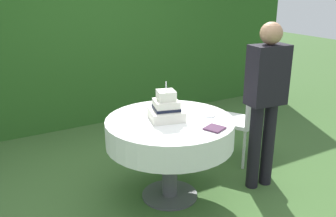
# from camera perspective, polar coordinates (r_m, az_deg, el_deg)

# --- Properties ---
(ground_plane) EXTENTS (20.00, 20.00, 0.00)m
(ground_plane) POSITION_cam_1_polar(r_m,az_deg,el_deg) (3.65, 0.26, -13.11)
(ground_plane) COLOR #3D602D
(foliage_hedge) EXTENTS (6.83, 0.48, 2.34)m
(foliage_hedge) POSITION_cam_1_polar(r_m,az_deg,el_deg) (5.36, -12.97, 10.20)
(foliage_hedge) COLOR #28561E
(foliage_hedge) RESTS_ON ground_plane
(cake_table) EXTENTS (1.15, 1.15, 0.77)m
(cake_table) POSITION_cam_1_polar(r_m,az_deg,el_deg) (3.35, 0.28, -3.72)
(cake_table) COLOR #4C4C51
(cake_table) RESTS_ON ground_plane
(wedding_cake) EXTENTS (0.35, 0.35, 0.34)m
(wedding_cake) POSITION_cam_1_polar(r_m,az_deg,el_deg) (3.29, -0.23, 0.02)
(wedding_cake) COLOR white
(wedding_cake) RESTS_ON cake_table
(serving_plate_near) EXTENTS (0.11, 0.11, 0.01)m
(serving_plate_near) POSITION_cam_1_polar(r_m,az_deg,el_deg) (3.41, 6.33, -1.06)
(serving_plate_near) COLOR white
(serving_plate_near) RESTS_ON cake_table
(serving_plate_far) EXTENTS (0.14, 0.14, 0.01)m
(serving_plate_far) POSITION_cam_1_polar(r_m,az_deg,el_deg) (3.69, -0.72, 0.64)
(serving_plate_far) COLOR white
(serving_plate_far) RESTS_ON cake_table
(napkin_stack) EXTENTS (0.19, 0.19, 0.01)m
(napkin_stack) POSITION_cam_1_polar(r_m,az_deg,el_deg) (3.12, 7.11, -3.02)
(napkin_stack) COLOR #4C2D47
(napkin_stack) RESTS_ON cake_table
(garden_chair) EXTENTS (0.55, 0.55, 0.89)m
(garden_chair) POSITION_cam_1_polar(r_m,az_deg,el_deg) (4.15, 11.38, -1.15)
(garden_chair) COLOR white
(garden_chair) RESTS_ON ground_plane
(standing_person) EXTENTS (0.38, 0.24, 1.60)m
(standing_person) POSITION_cam_1_polar(r_m,az_deg,el_deg) (3.57, 14.67, 1.89)
(standing_person) COLOR black
(standing_person) RESTS_ON ground_plane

